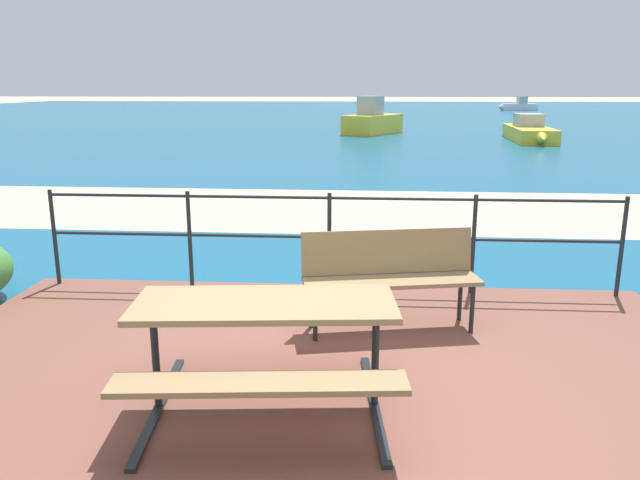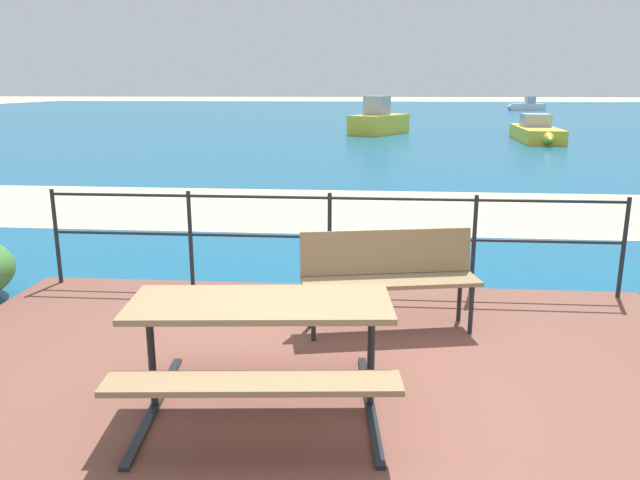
{
  "view_description": "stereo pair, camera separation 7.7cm",
  "coord_description": "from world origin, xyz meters",
  "px_view_note": "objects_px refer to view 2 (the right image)",
  "views": [
    {
      "loc": [
        0.34,
        -3.77,
        2.15
      ],
      "look_at": [
        -0.08,
        2.24,
        0.65
      ],
      "focal_mm": 34.65,
      "sensor_mm": 36.0,
      "label": 1
    },
    {
      "loc": [
        0.41,
        -3.76,
        2.15
      ],
      "look_at": [
        -0.08,
        2.24,
        0.65
      ],
      "focal_mm": 34.65,
      "sensor_mm": 36.0,
      "label": 2
    }
  ],
  "objects_px": {
    "boat_mid": "(536,132)",
    "boat_far": "(380,122)",
    "picnic_table": "(261,327)",
    "park_bench": "(388,270)",
    "boat_near": "(526,106)"
  },
  "relations": [
    {
      "from": "boat_far",
      "to": "boat_mid",
      "type": "bearing_deg",
      "value": -86.83
    },
    {
      "from": "park_bench",
      "to": "boat_mid",
      "type": "distance_m",
      "value": 21.37
    },
    {
      "from": "boat_mid",
      "to": "boat_far",
      "type": "bearing_deg",
      "value": -112.49
    },
    {
      "from": "boat_mid",
      "to": "boat_far",
      "type": "xyz_separation_m",
      "value": [
        -6.19,
        3.09,
        0.19
      ]
    },
    {
      "from": "boat_mid",
      "to": "park_bench",
      "type": "bearing_deg",
      "value": -13.34
    },
    {
      "from": "picnic_table",
      "to": "park_bench",
      "type": "relative_size",
      "value": 1.14
    },
    {
      "from": "park_bench",
      "to": "boat_far",
      "type": "height_order",
      "value": "boat_far"
    },
    {
      "from": "boat_near",
      "to": "boat_far",
      "type": "height_order",
      "value": "boat_far"
    },
    {
      "from": "picnic_table",
      "to": "park_bench",
      "type": "height_order",
      "value": "park_bench"
    },
    {
      "from": "picnic_table",
      "to": "boat_far",
      "type": "bearing_deg",
      "value": 82.35
    },
    {
      "from": "park_bench",
      "to": "boat_near",
      "type": "xyz_separation_m",
      "value": [
        13.45,
        51.98,
        -0.19
      ]
    },
    {
      "from": "picnic_table",
      "to": "park_bench",
      "type": "bearing_deg",
      "value": 54.99
    },
    {
      "from": "park_bench",
      "to": "boat_near",
      "type": "bearing_deg",
      "value": 64.05
    },
    {
      "from": "park_bench",
      "to": "boat_far",
      "type": "relative_size",
      "value": 0.42
    },
    {
      "from": "boat_mid",
      "to": "boat_far",
      "type": "distance_m",
      "value": 6.93
    }
  ]
}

